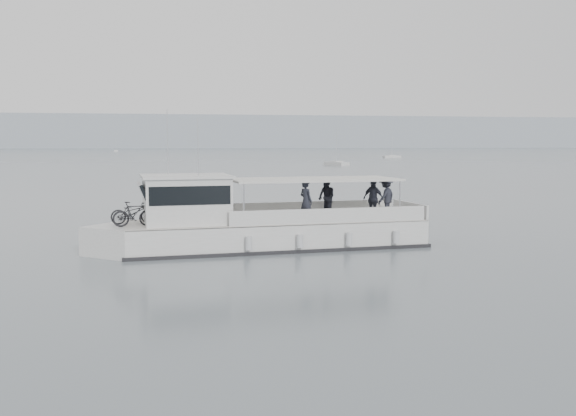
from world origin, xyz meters
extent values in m
plane|color=#545E63|center=(0.00, 0.00, 0.00)|extent=(1400.00, 1400.00, 0.00)
cube|color=#939EA8|center=(0.00, 560.00, 14.00)|extent=(1400.00, 90.00, 28.00)
cube|color=silver|center=(2.27, 3.03, 0.45)|extent=(12.18, 4.12, 1.30)
cube|color=silver|center=(-3.69, 2.56, 0.45)|extent=(3.23, 3.23, 1.30)
cube|color=beige|center=(2.27, 3.03, 1.10)|extent=(12.18, 4.12, 0.06)
cube|color=black|center=(2.27, 3.03, 0.05)|extent=(12.39, 4.25, 0.18)
cube|color=silver|center=(3.94, 4.70, 1.40)|extent=(7.96, 0.73, 0.60)
cube|color=silver|center=(4.18, 1.64, 1.40)|extent=(7.96, 0.73, 0.60)
cube|color=silver|center=(8.19, 3.49, 1.40)|extent=(0.35, 3.19, 0.60)
cube|color=silver|center=(-1.30, 2.75, 1.99)|extent=(3.39, 2.93, 1.79)
cube|color=black|center=(-2.84, 2.63, 2.14)|extent=(0.75, 2.53, 1.15)
cube|color=black|center=(-1.30, 2.75, 2.29)|extent=(3.20, 2.96, 0.70)
cube|color=silver|center=(-1.30, 2.75, 2.94)|extent=(3.61, 3.15, 0.10)
cube|color=silver|center=(3.86, 3.15, 2.74)|extent=(6.99, 3.51, 0.08)
cylinder|color=silver|center=(0.79, 1.51, 1.92)|extent=(0.06, 0.06, 1.65)
cylinder|color=silver|center=(0.57, 4.30, 1.92)|extent=(0.06, 0.06, 1.65)
cylinder|color=silver|center=(7.16, 2.01, 1.92)|extent=(0.06, 0.06, 1.65)
cylinder|color=silver|center=(6.94, 4.80, 1.92)|extent=(0.06, 0.06, 1.65)
cylinder|color=silver|center=(-1.97, 3.59, 4.24)|extent=(0.03, 0.03, 2.59)
cylinder|color=silver|center=(-0.85, 2.08, 4.04)|extent=(0.03, 0.03, 2.19)
cylinder|color=#BABCC1|center=(0.92, 1.16, 0.50)|extent=(0.26, 0.26, 0.50)
cylinder|color=#BABCC1|center=(2.91, 1.32, 0.50)|extent=(0.26, 0.26, 0.50)
cylinder|color=#BABCC1|center=(4.90, 1.47, 0.50)|extent=(0.26, 0.26, 0.50)
cylinder|color=#BABCC1|center=(6.89, 1.63, 0.50)|extent=(0.26, 0.26, 0.50)
imported|color=black|center=(-3.32, 2.99, 1.55)|extent=(1.75, 0.73, 0.90)
imported|color=black|center=(-3.26, 2.19, 1.57)|extent=(1.61, 0.57, 0.95)
imported|color=#23252F|center=(3.34, 2.21, 1.93)|extent=(0.66, 0.73, 1.68)
imported|color=#23252F|center=(4.61, 3.91, 1.93)|extent=(0.91, 1.00, 1.68)
imported|color=#23252F|center=(6.30, 2.75, 1.93)|extent=(0.91, 1.03, 1.68)
imported|color=#23252F|center=(7.21, 3.82, 1.93)|extent=(1.22, 1.19, 1.68)
cube|color=silver|center=(30.08, 95.85, 0.30)|extent=(3.83, 6.29, 0.75)
cube|color=silver|center=(30.08, 95.85, 0.62)|extent=(2.29, 2.54, 0.45)
cylinder|color=silver|center=(30.08, 95.85, 3.90)|extent=(0.08, 0.08, 6.59)
cube|color=silver|center=(-25.63, 307.44, 0.30)|extent=(2.37, 6.16, 0.75)
cube|color=silver|center=(-25.63, 307.44, 0.62)|extent=(1.84, 2.23, 0.45)
cylinder|color=silver|center=(-25.63, 307.44, 3.92)|extent=(0.08, 0.08, 6.64)
cube|color=silver|center=(62.27, 153.50, 0.30)|extent=(5.35, 2.27, 0.75)
cube|color=silver|center=(62.27, 153.50, 0.62)|extent=(1.98, 1.66, 0.45)
cylinder|color=silver|center=(62.27, 153.50, 3.46)|extent=(0.08, 0.08, 5.71)
camera|label=1|loc=(-2.11, -22.30, 4.21)|focal=40.00mm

